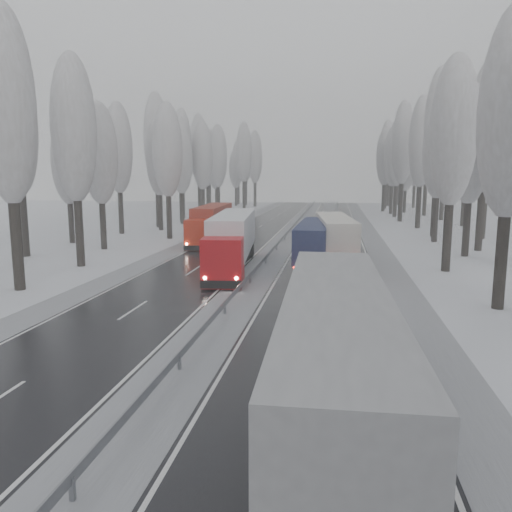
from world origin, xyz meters
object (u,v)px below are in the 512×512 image
(truck_red_red, at_px, (211,221))
(truck_grey_tarp, at_px, (335,343))
(truck_cream_box, at_px, (334,235))
(box_truck_distant, at_px, (331,209))
(truck_blue_box, at_px, (314,240))
(truck_red_white, at_px, (233,238))

(truck_red_red, bearing_deg, truck_grey_tarp, -74.50)
(truck_red_red, bearing_deg, truck_cream_box, -42.30)
(truck_cream_box, bearing_deg, box_truck_distant, 85.06)
(truck_blue_box, distance_m, truck_cream_box, 2.95)
(box_truck_distant, bearing_deg, truck_grey_tarp, -84.93)
(truck_grey_tarp, bearing_deg, box_truck_distant, 89.31)
(truck_blue_box, xyz_separation_m, truck_cream_box, (1.56, 2.50, 0.18))
(box_truck_distant, bearing_deg, truck_red_white, -93.00)
(truck_red_white, xyz_separation_m, truck_red_red, (-5.84, 16.05, -0.18))
(truck_blue_box, bearing_deg, truck_cream_box, 59.21)
(truck_blue_box, distance_m, box_truck_distant, 53.37)
(truck_blue_box, distance_m, truck_red_red, 18.30)
(truck_grey_tarp, xyz_separation_m, box_truck_distant, (-1.02, 80.41, -1.21))
(truck_grey_tarp, distance_m, box_truck_distant, 80.42)
(truck_cream_box, xyz_separation_m, box_truck_distant, (-0.79, 50.85, -1.00))
(truck_cream_box, xyz_separation_m, truck_red_red, (-13.82, 11.08, 0.05))
(truck_blue_box, height_order, truck_red_white, truck_red_white)
(truck_cream_box, bearing_deg, truck_red_white, -153.94)
(truck_blue_box, bearing_deg, truck_grey_tarp, -85.17)
(truck_grey_tarp, relative_size, truck_blue_box, 1.18)
(box_truck_distant, relative_size, truck_red_white, 0.42)
(box_truck_distant, bearing_deg, truck_cream_box, -84.76)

